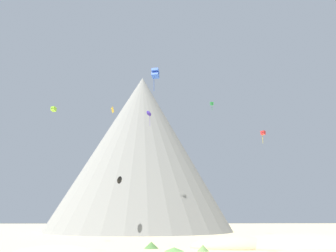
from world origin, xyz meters
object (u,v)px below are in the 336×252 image
object	(u,v)px
rock_massif	(141,153)
kite_indigo_high	(149,113)
kite_black_low	(120,180)
kite_gold_mid	(113,110)
kite_red_mid	(263,133)
bush_near_left	(151,245)
kite_blue_high	(155,73)
bush_far_left	(174,249)
bush_scatter_east	(285,248)
bush_low_patch	(283,243)
kite_green_high	(212,104)
bush_ridge_crest	(203,248)
kite_lime_mid	(54,109)

from	to	relation	value
rock_massif	kite_indigo_high	xyz separation A→B (m)	(2.99, -24.01, 6.48)
kite_black_low	kite_gold_mid	distance (m)	29.45
kite_red_mid	kite_indigo_high	size ratio (longest dim) A/B	0.64
bush_near_left	kite_gold_mid	world-z (taller)	kite_gold_mid
kite_blue_high	kite_gold_mid	world-z (taller)	kite_blue_high
bush_far_left	bush_scatter_east	world-z (taller)	bush_scatter_east
bush_low_patch	kite_blue_high	size ratio (longest dim) A/B	0.33
bush_scatter_east	bush_near_left	xyz separation A→B (m)	(-17.78, 5.74, 0.01)
bush_far_left	kite_gold_mid	xyz separation A→B (m)	(-9.88, 6.02, 21.55)
kite_indigo_high	kite_green_high	size ratio (longest dim) A/B	1.79
kite_red_mid	kite_indigo_high	xyz separation A→B (m)	(-26.50, 13.81, 8.62)
bush_far_left	bush_scatter_east	size ratio (longest dim) A/B	2.16
rock_massif	kite_black_low	world-z (taller)	rock_massif
bush_low_patch	kite_green_high	world-z (taller)	kite_green_high
kite_black_low	bush_ridge_crest	bearing A→B (deg)	-124.72
bush_low_patch	kite_blue_high	world-z (taller)	kite_blue_high
bush_near_left	kite_lime_mid	bearing A→B (deg)	147.68
rock_massif	kite_lime_mid	size ratio (longest dim) A/B	58.20
bush_low_patch	bush_near_left	bearing A→B (deg)	-172.77
bush_low_patch	kite_green_high	distance (m)	51.54
bush_low_patch	kite_lime_mid	world-z (taller)	kite_lime_mid
kite_blue_high	kite_black_low	xyz separation A→B (m)	(-8.17, 22.59, -17.94)
kite_blue_high	kite_green_high	bearing A→B (deg)	76.77
rock_massif	bush_near_left	bearing A→B (deg)	-86.08
bush_low_patch	bush_scatter_east	xyz separation A→B (m)	(-2.89, -8.36, -0.07)
kite_green_high	kite_blue_high	distance (m)	36.78
kite_indigo_high	bush_ridge_crest	bearing A→B (deg)	-121.95
bush_scatter_east	bush_near_left	size ratio (longest dim) A/B	0.59
bush_low_patch	kite_blue_high	bearing A→B (deg)	167.07
bush_ridge_crest	bush_scatter_east	bearing A→B (deg)	-6.12
bush_scatter_east	kite_blue_high	size ratio (longest dim) A/B	0.28
bush_far_left	kite_black_low	xyz separation A→B (m)	(-10.93, 34.11, 12.74)
bush_ridge_crest	kite_black_low	xyz separation A→B (m)	(-14.80, 34.46, 12.57)
kite_green_high	kite_black_low	size ratio (longest dim) A/B	1.34
bush_near_left	kite_lime_mid	distance (m)	34.06
kite_gold_mid	kite_green_high	bearing A→B (deg)	169.99
bush_near_left	kite_black_low	distance (m)	33.32
kite_lime_mid	kite_black_low	distance (m)	24.36
bush_low_patch	kite_red_mid	distance (m)	30.42
bush_low_patch	kite_red_mid	world-z (taller)	kite_red_mid
bush_ridge_crest	kite_black_low	bearing A→B (deg)	113.24
bush_low_patch	kite_lime_mid	bearing A→B (deg)	166.25
kite_lime_mid	bush_low_patch	bearing A→B (deg)	6.30
rock_massif	kite_lime_mid	xyz separation A→B (m)	(-15.67, -47.70, -0.10)
bush_ridge_crest	rock_massif	xyz separation A→B (m)	(-11.12, 64.81, 24.88)
kite_green_high	kite_gold_mid	distance (m)	46.91
kite_red_mid	kite_lime_mid	size ratio (longest dim) A/B	2.61
bush_far_left	bush_ridge_crest	size ratio (longest dim) A/B	1.68
kite_lime_mid	kite_black_low	size ratio (longest dim) A/B	0.58
bush_ridge_crest	kite_green_high	distance (m)	57.73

